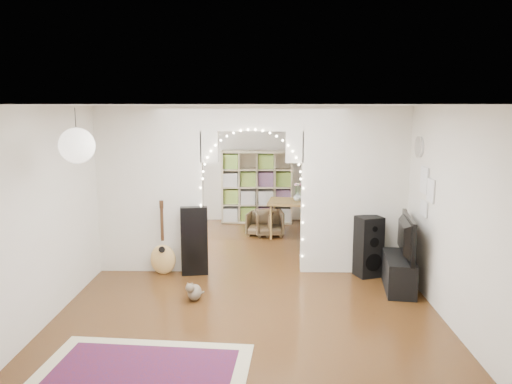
{
  "coord_description": "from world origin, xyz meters",
  "views": [
    {
      "loc": [
        0.23,
        -7.96,
        2.68
      ],
      "look_at": [
        0.06,
        0.3,
        1.26
      ],
      "focal_mm": 35.0,
      "sensor_mm": 36.0,
      "label": 1
    }
  ],
  "objects_px": {
    "dining_chair_right": "(269,223)",
    "acoustic_guitar": "(163,247)",
    "dining_chair_left": "(260,224)",
    "media_console": "(399,273)",
    "bookcase": "(257,187)",
    "floor_speaker": "(369,247)",
    "dining_table": "(298,204)"
  },
  "relations": [
    {
      "from": "floor_speaker",
      "to": "dining_chair_left",
      "type": "bearing_deg",
      "value": 104.1
    },
    {
      "from": "floor_speaker",
      "to": "dining_table",
      "type": "xyz_separation_m",
      "value": [
        -0.98,
        2.46,
        0.2
      ]
    },
    {
      "from": "media_console",
      "to": "bookcase",
      "type": "bearing_deg",
      "value": 124.21
    },
    {
      "from": "media_console",
      "to": "dining_table",
      "type": "relative_size",
      "value": 0.78
    },
    {
      "from": "media_console",
      "to": "dining_chair_left",
      "type": "xyz_separation_m",
      "value": [
        -2.1,
        3.16,
        -0.01
      ]
    },
    {
      "from": "media_console",
      "to": "dining_table",
      "type": "xyz_separation_m",
      "value": [
        -1.32,
        3.05,
        0.43
      ]
    },
    {
      "from": "media_console",
      "to": "dining_table",
      "type": "distance_m",
      "value": 3.35
    },
    {
      "from": "floor_speaker",
      "to": "bookcase",
      "type": "bearing_deg",
      "value": 95.83
    },
    {
      "from": "bookcase",
      "to": "dining_chair_right",
      "type": "height_order",
      "value": "bookcase"
    },
    {
      "from": "dining_chair_right",
      "to": "acoustic_guitar",
      "type": "bearing_deg",
      "value": -130.8
    },
    {
      "from": "acoustic_guitar",
      "to": "dining_table",
      "type": "height_order",
      "value": "acoustic_guitar"
    },
    {
      "from": "acoustic_guitar",
      "to": "media_console",
      "type": "relative_size",
      "value": 1.03
    },
    {
      "from": "dining_table",
      "to": "dining_chair_right",
      "type": "relative_size",
      "value": 2.18
    },
    {
      "from": "acoustic_guitar",
      "to": "media_console",
      "type": "bearing_deg",
      "value": -30.32
    },
    {
      "from": "floor_speaker",
      "to": "media_console",
      "type": "distance_m",
      "value": 0.72
    },
    {
      "from": "dining_chair_left",
      "to": "acoustic_guitar",
      "type": "bearing_deg",
      "value": -108.62
    },
    {
      "from": "acoustic_guitar",
      "to": "bookcase",
      "type": "height_order",
      "value": "bookcase"
    },
    {
      "from": "media_console",
      "to": "dining_chair_left",
      "type": "bearing_deg",
      "value": 131.12
    },
    {
      "from": "acoustic_guitar",
      "to": "dining_chair_right",
      "type": "bearing_deg",
      "value": 34.48
    },
    {
      "from": "dining_table",
      "to": "acoustic_guitar",
      "type": "bearing_deg",
      "value": -126.43
    },
    {
      "from": "acoustic_guitar",
      "to": "floor_speaker",
      "type": "distance_m",
      "value": 3.3
    },
    {
      "from": "dining_chair_left",
      "to": "dining_chair_right",
      "type": "height_order",
      "value": "dining_chair_right"
    },
    {
      "from": "dining_chair_left",
      "to": "bookcase",
      "type": "bearing_deg",
      "value": 106.55
    },
    {
      "from": "dining_table",
      "to": "media_console",
      "type": "bearing_deg",
      "value": -59.74
    },
    {
      "from": "dining_chair_left",
      "to": "dining_chair_right",
      "type": "relative_size",
      "value": 0.9
    },
    {
      "from": "bookcase",
      "to": "dining_chair_right",
      "type": "distance_m",
      "value": 1.4
    },
    {
      "from": "acoustic_guitar",
      "to": "bookcase",
      "type": "distance_m",
      "value": 4.04
    },
    {
      "from": "bookcase",
      "to": "acoustic_guitar",
      "type": "bearing_deg",
      "value": -107.28
    },
    {
      "from": "bookcase",
      "to": "dining_chair_right",
      "type": "xyz_separation_m",
      "value": [
        0.28,
        -1.24,
        -0.57
      ]
    },
    {
      "from": "acoustic_guitar",
      "to": "media_console",
      "type": "height_order",
      "value": "acoustic_guitar"
    },
    {
      "from": "floor_speaker",
      "to": "media_console",
      "type": "bearing_deg",
      "value": -80.95
    },
    {
      "from": "floor_speaker",
      "to": "media_console",
      "type": "xyz_separation_m",
      "value": [
        0.34,
        -0.59,
        -0.23
      ]
    }
  ]
}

